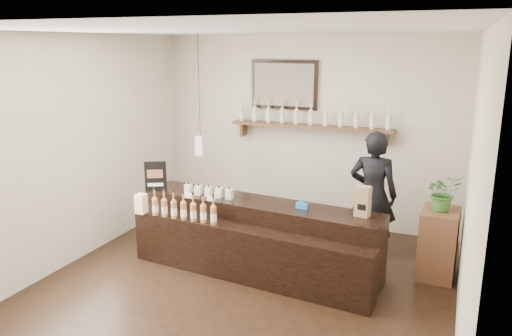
% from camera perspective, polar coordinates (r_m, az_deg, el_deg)
% --- Properties ---
extents(ground, '(5.00, 5.00, 0.00)m').
position_cam_1_polar(ground, '(5.69, -2.14, -13.99)').
color(ground, black).
rests_on(ground, ground).
extents(room_shell, '(5.00, 5.00, 5.00)m').
position_cam_1_polar(room_shell, '(5.11, -2.31, 3.09)').
color(room_shell, beige).
rests_on(room_shell, ground).
extents(back_wall_decor, '(2.66, 0.96, 1.69)m').
position_cam_1_polar(back_wall_decor, '(7.35, 4.41, 6.87)').
color(back_wall_decor, '#57321D').
rests_on(back_wall_decor, ground).
extents(counter, '(3.04, 1.08, 0.99)m').
position_cam_1_polar(counter, '(6.03, -0.23, -8.14)').
color(counter, black).
rests_on(counter, ground).
extents(promo_sign, '(0.25, 0.15, 0.38)m').
position_cam_1_polar(promo_sign, '(6.47, -11.41, -0.92)').
color(promo_sign, black).
rests_on(promo_sign, counter).
extents(paper_bag, '(0.17, 0.14, 0.34)m').
position_cam_1_polar(paper_bag, '(5.54, 12.11, -3.76)').
color(paper_bag, olive).
rests_on(paper_bag, counter).
extents(tape_dispenser, '(0.14, 0.06, 0.11)m').
position_cam_1_polar(tape_dispenser, '(5.72, 5.28, -4.23)').
color(tape_dispenser, '#1A70BC').
rests_on(tape_dispenser, counter).
extents(side_cabinet, '(0.43, 0.58, 0.81)m').
position_cam_1_polar(side_cabinet, '(6.26, 20.11, -8.07)').
color(side_cabinet, '#57321D').
rests_on(side_cabinet, ground).
extents(potted_plant, '(0.48, 0.45, 0.42)m').
position_cam_1_polar(potted_plant, '(6.07, 20.60, -2.64)').
color(potted_plant, '#356829').
rests_on(potted_plant, side_cabinet).
extents(shopkeeper, '(0.68, 0.45, 1.86)m').
position_cam_1_polar(shopkeeper, '(6.42, 13.27, -2.11)').
color(shopkeeper, black).
rests_on(shopkeeper, ground).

